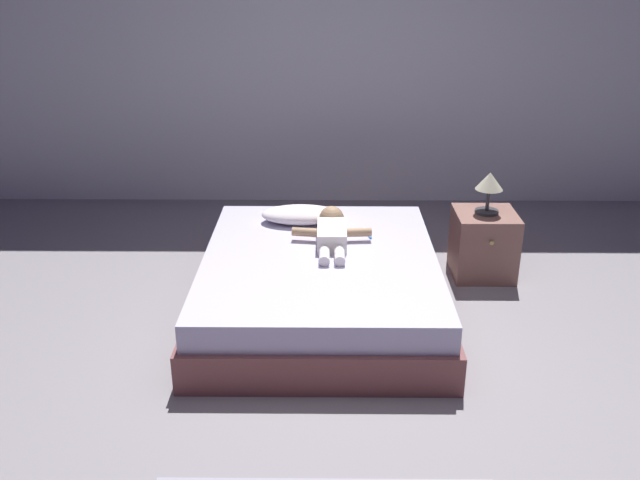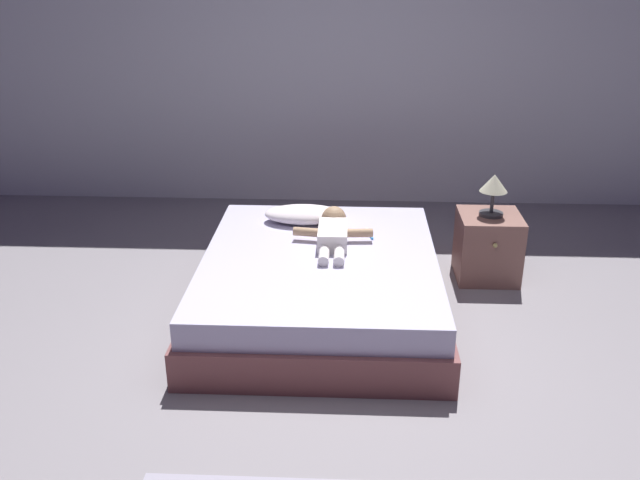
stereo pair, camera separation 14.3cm
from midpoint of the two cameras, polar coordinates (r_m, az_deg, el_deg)
ground_plane at (r=3.61m, az=0.94°, el=-12.31°), size 8.00×8.00×0.00m
wall_behind_bed at (r=6.01m, az=0.84°, el=15.41°), size 8.00×0.12×2.62m
bed at (r=4.24m, az=-0.97°, el=-3.69°), size 1.47×1.82×0.38m
pillow at (r=4.65m, az=-2.47°, el=2.12°), size 0.54×0.28×0.11m
baby at (r=4.34m, az=0.04°, el=0.70°), size 0.51×0.66×0.16m
toothbrush at (r=4.47m, az=3.04°, el=0.55°), size 0.05×0.15×0.02m
nightstand at (r=4.84m, az=12.62°, el=-0.32°), size 0.41×0.44×0.45m
lamp at (r=4.69m, az=13.06°, el=4.49°), size 0.18×0.18×0.29m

